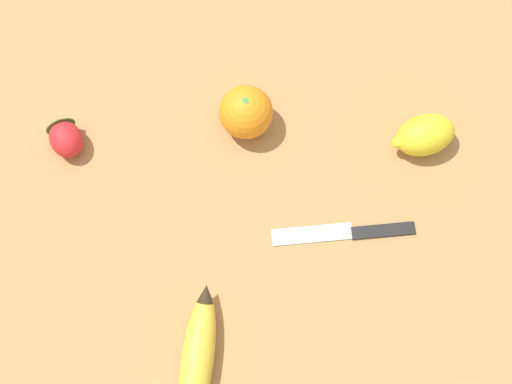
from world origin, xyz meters
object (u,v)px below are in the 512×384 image
at_px(orange, 246,112).
at_px(lemon, 425,135).
at_px(paring_knife, 348,234).
at_px(strawberry, 65,136).
at_px(banana, 198,358).

bearing_deg(orange, lemon, 9.75).
xyz_separation_m(lemon, paring_knife, (-0.06, -0.15, -0.02)).
bearing_deg(paring_knife, strawberry, 65.56).
distance_m(strawberry, paring_knife, 0.39).
bearing_deg(banana, strawberry, 38.94).
relative_size(orange, strawberry, 1.02).
bearing_deg(strawberry, banana, -172.82).
bearing_deg(lemon, orange, -170.25).
height_order(banana, strawberry, strawberry).
relative_size(strawberry, paring_knife, 0.39).
bearing_deg(paring_knife, lemon, -44.26).
bearing_deg(lemon, banana, -118.80).
bearing_deg(banana, orange, -3.83).
bearing_deg(banana, paring_knife, -43.62).
bearing_deg(paring_knife, orange, 34.82).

